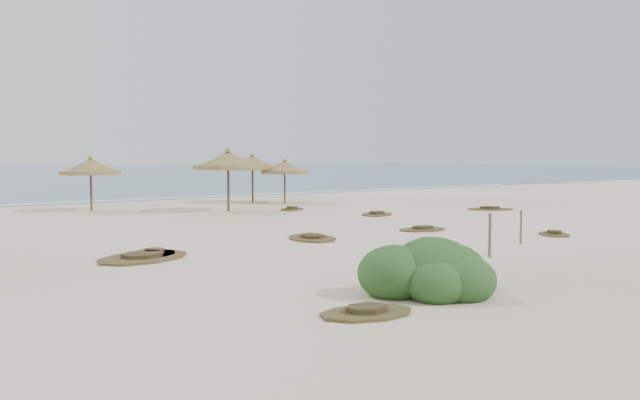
{
  "coord_description": "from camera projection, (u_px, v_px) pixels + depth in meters",
  "views": [
    {
      "loc": [
        -12.78,
        -13.92,
        2.9
      ],
      "look_at": [
        0.95,
        5.0,
        1.26
      ],
      "focal_mm": 40.0,
      "sensor_mm": 36.0,
      "label": 1
    }
  ],
  "objects": [
    {
      "name": "fence_post_near",
      "position": [
        490.0,
        235.0,
        19.25
      ],
      "size": [
        0.12,
        0.12,
        1.2
      ],
      "primitive_type": "cylinder",
      "rotation": [
        0.0,
        0.0,
        0.36
      ],
      "color": "#63574A",
      "rests_on": "ground"
    },
    {
      "name": "bush",
      "position": [
        432.0,
        272.0,
        14.37
      ],
      "size": [
        2.98,
        2.63,
        1.34
      ],
      "rotation": [
        0.0,
        0.0,
        0.21
      ],
      "color": "#2D5223",
      "rests_on": "ground"
    },
    {
      "name": "scrub_7",
      "position": [
        377.0,
        214.0,
        31.89
      ],
      "size": [
        2.45,
        2.31,
        0.16
      ],
      "rotation": [
        0.0,
        0.0,
        0.65
      ],
      "color": "brown",
      "rests_on": "ground"
    },
    {
      "name": "palapa_2",
      "position": [
        91.0,
        167.0,
        33.71
      ],
      "size": [
        3.72,
        3.72,
        2.69
      ],
      "rotation": [
        0.0,
        0.0,
        -0.37
      ],
      "color": "brown",
      "rests_on": "ground"
    },
    {
      "name": "scrub_1",
      "position": [
        143.0,
        257.0,
        19.04
      ],
      "size": [
        3.47,
        3.02,
        0.16
      ],
      "rotation": [
        0.0,
        0.0,
        0.47
      ],
      "color": "brown",
      "rests_on": "ground"
    },
    {
      "name": "palapa_4",
      "position": [
        252.0,
        163.0,
        39.46
      ],
      "size": [
        3.75,
        3.75,
        2.79
      ],
      "rotation": [
        0.0,
        0.0,
        0.31
      ],
      "color": "brown",
      "rests_on": "ground"
    },
    {
      "name": "scrub_10",
      "position": [
        292.0,
        209.0,
        34.69
      ],
      "size": [
        2.0,
        1.98,
        0.16
      ],
      "rotation": [
        0.0,
        0.0,
        0.76
      ],
      "color": "brown",
      "rests_on": "ground"
    },
    {
      "name": "palapa_5",
      "position": [
        285.0,
        168.0,
        39.1
      ],
      "size": [
        3.37,
        3.37,
        2.48
      ],
      "rotation": [
        0.0,
        0.0,
        0.33
      ],
      "color": "brown",
      "rests_on": "ground"
    },
    {
      "name": "scrub_5",
      "position": [
        490.0,
        209.0,
        34.72
      ],
      "size": [
        2.64,
        2.5,
        0.16
      ],
      "rotation": [
        0.0,
        0.0,
        2.48
      ],
      "color": "brown",
      "rests_on": "ground"
    },
    {
      "name": "scrub_12",
      "position": [
        554.0,
        234.0,
        24.31
      ],
      "size": [
        1.65,
        1.79,
        0.16
      ],
      "rotation": [
        0.0,
        0.0,
        0.97
      ],
      "color": "brown",
      "rests_on": "ground"
    },
    {
      "name": "scrub_11",
      "position": [
        366.0,
        312.0,
        12.55
      ],
      "size": [
        1.94,
        1.39,
        0.16
      ],
      "rotation": [
        0.0,
        0.0,
        3.02
      ],
      "color": "brown",
      "rests_on": "ground"
    },
    {
      "name": "scrub_4",
      "position": [
        423.0,
        229.0,
        25.79
      ],
      "size": [
        2.03,
        1.43,
        0.16
      ],
      "rotation": [
        0.0,
        0.0,
        3.04
      ],
      "color": "brown",
      "rests_on": "ground"
    },
    {
      "name": "ground",
      "position": [
        402.0,
        259.0,
        18.93
      ],
      "size": [
        160.0,
        160.0,
        0.0
      ],
      "primitive_type": "plane",
      "color": "beige",
      "rests_on": "ground"
    },
    {
      "name": "scrub_3",
      "position": [
        312.0,
        238.0,
        23.23
      ],
      "size": [
        2.09,
        2.62,
        0.16
      ],
      "rotation": [
        0.0,
        0.0,
        1.28
      ],
      "color": "brown",
      "rests_on": "ground"
    },
    {
      "name": "scrub_2",
      "position": [
        154.0,
        253.0,
        19.74
      ],
      "size": [
        1.87,
        2.22,
        0.16
      ],
      "rotation": [
        0.0,
        0.0,
        1.17
      ],
      "color": "brown",
      "rests_on": "ground"
    },
    {
      "name": "palapa_3",
      "position": [
        228.0,
        161.0,
        33.66
      ],
      "size": [
        3.91,
        3.91,
        3.07
      ],
      "rotation": [
        0.0,
        0.0,
        0.22
      ],
      "color": "brown",
      "rests_on": "ground"
    },
    {
      "name": "foam_line",
      "position": [
        87.0,
        202.0,
        39.92
      ],
      "size": [
        70.0,
        0.6,
        0.01
      ],
      "primitive_type": "cube",
      "color": "white",
      "rests_on": "ground"
    },
    {
      "name": "scrub_9",
      "position": [
        428.0,
        257.0,
        19.07
      ],
      "size": [
        2.54,
        3.16,
        0.16
      ],
      "rotation": [
        0.0,
        0.0,
        1.89
      ],
      "color": "brown",
      "rests_on": "ground"
    },
    {
      "name": "fence_post_far",
      "position": [
        521.0,
        227.0,
        21.99
      ],
      "size": [
        0.1,
        0.1,
        1.06
      ],
      "primitive_type": "cylinder",
      "rotation": [
        0.0,
        0.0,
        -0.38
      ],
      "color": "#63574A",
      "rests_on": "ground"
    }
  ]
}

